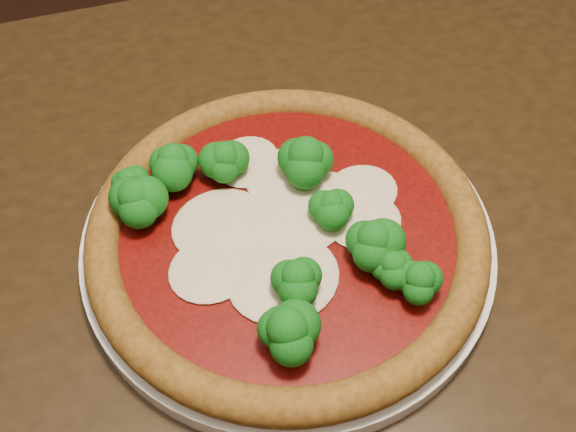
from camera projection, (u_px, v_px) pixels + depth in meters
dining_table at (350, 331)px, 0.59m from camera, size 1.35×1.15×0.75m
plate at (288, 239)px, 0.52m from camera, size 0.33×0.33×0.02m
pizza at (285, 229)px, 0.50m from camera, size 0.32×0.32×0.06m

